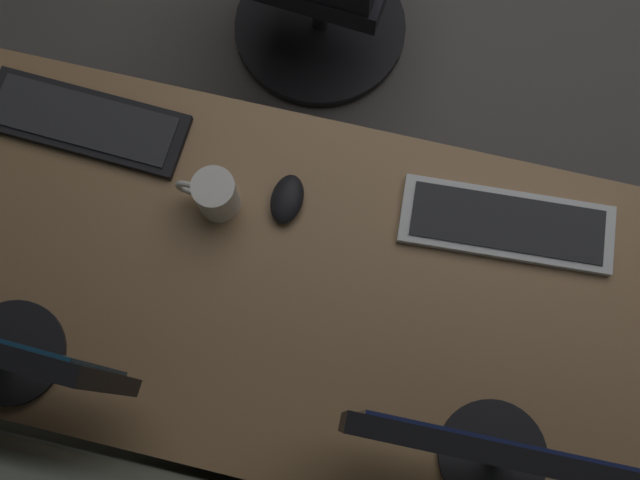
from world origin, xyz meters
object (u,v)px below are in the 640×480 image
(keyboard_spare, at_px, (507,224))
(drawer_pedestal, at_px, (280,324))
(keyboard_main, at_px, (85,122))
(monitor_secondary, at_px, (529,460))
(mouse_main, at_px, (287,199))
(coffee_mug, at_px, (215,195))

(keyboard_spare, bearing_deg, drawer_pedestal, 30.19)
(keyboard_main, bearing_deg, monitor_secondary, 153.91)
(keyboard_main, height_order, mouse_main, mouse_main)
(monitor_secondary, xyz_separation_m, keyboard_spare, (0.05, -0.44, -0.22))
(monitor_secondary, bearing_deg, mouse_main, -38.63)
(keyboard_main, xyz_separation_m, keyboard_spare, (-0.88, 0.02, 0.00))
(drawer_pedestal, height_order, mouse_main, mouse_main)
(monitor_secondary, xyz_separation_m, coffee_mug, (0.62, -0.35, -0.18))
(mouse_main, bearing_deg, keyboard_main, -8.84)
(drawer_pedestal, distance_m, coffee_mug, 0.49)
(drawer_pedestal, xyz_separation_m, mouse_main, (0.01, -0.20, 0.40))
(coffee_mug, bearing_deg, keyboard_main, -18.26)
(keyboard_main, distance_m, mouse_main, 0.45)
(monitor_secondary, xyz_separation_m, mouse_main, (0.48, -0.38, -0.22))
(monitor_secondary, bearing_deg, keyboard_main, -26.09)
(monitor_secondary, relative_size, keyboard_main, 1.35)
(keyboard_main, relative_size, keyboard_spare, 0.99)
(coffee_mug, bearing_deg, drawer_pedestal, 131.93)
(keyboard_main, height_order, keyboard_spare, same)
(drawer_pedestal, height_order, monitor_secondary, monitor_secondary)
(drawer_pedestal, relative_size, keyboard_main, 1.63)
(mouse_main, bearing_deg, coffee_mug, 14.09)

